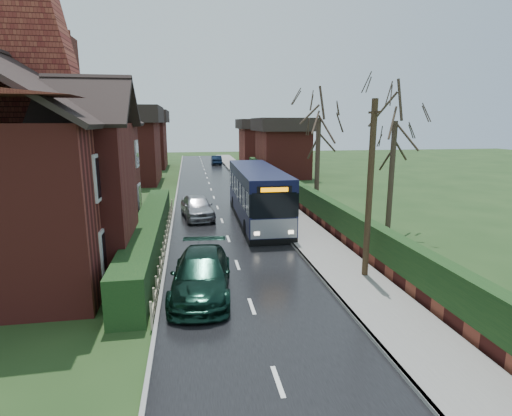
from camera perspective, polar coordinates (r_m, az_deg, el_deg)
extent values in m
plane|color=#2E491F|center=(15.51, -1.78, -10.72)|extent=(140.00, 140.00, 0.00)
cube|color=black|center=(24.98, -4.88, -1.84)|extent=(6.00, 100.00, 0.02)
cube|color=slate|center=(25.64, 4.63, -1.33)|extent=(2.50, 100.00, 0.14)
cube|color=gray|center=(25.38, 2.00, -1.44)|extent=(0.12, 100.00, 0.14)
cube|color=gray|center=(24.92, -11.89, -2.00)|extent=(0.12, 100.00, 0.10)
cube|color=black|center=(19.97, -14.96, -3.45)|extent=(1.20, 16.00, 1.60)
cube|color=maroon|center=(26.00, 7.95, -0.70)|extent=(0.30, 50.00, 0.60)
cube|color=black|center=(25.82, 8.01, 1.25)|extent=(0.60, 50.00, 1.20)
cube|color=maroon|center=(20.67, -29.52, 2.14)|extent=(8.00, 14.00, 6.00)
cube|color=maroon|center=(16.84, -21.71, 0.92)|extent=(2.50, 4.00, 6.00)
cube|color=brown|center=(24.17, -25.46, 18.57)|extent=(0.90, 1.40, 2.20)
cube|color=silver|center=(15.15, -20.80, -5.66)|extent=(0.08, 1.20, 1.60)
cube|color=black|center=(15.15, -20.69, -5.65)|extent=(0.03, 0.95, 1.35)
cube|color=silver|center=(14.61, -21.56, 4.12)|extent=(0.08, 1.20, 1.60)
cube|color=black|center=(14.60, -21.45, 4.12)|extent=(0.03, 0.95, 1.35)
cube|color=silver|center=(18.95, -18.52, -2.01)|extent=(0.08, 1.20, 1.60)
cube|color=black|center=(18.94, -18.43, -2.01)|extent=(0.03, 0.95, 1.35)
cube|color=silver|center=(18.51, -19.06, 5.82)|extent=(0.08, 1.20, 1.60)
cube|color=black|center=(18.51, -18.97, 5.83)|extent=(0.03, 0.95, 1.35)
cube|color=silver|center=(22.81, -17.02, 0.42)|extent=(0.08, 1.20, 1.60)
cube|color=black|center=(22.81, -16.94, 0.42)|extent=(0.03, 0.95, 1.35)
cube|color=silver|center=(22.45, -17.43, 6.93)|extent=(0.08, 1.20, 1.60)
cube|color=black|center=(22.45, -17.35, 6.93)|extent=(0.03, 0.95, 1.35)
cube|color=silver|center=(25.25, -16.31, 1.55)|extent=(0.08, 1.20, 1.60)
cube|color=black|center=(25.24, -16.24, 1.55)|extent=(0.03, 0.95, 1.35)
cube|color=silver|center=(24.92, -16.67, 7.44)|extent=(0.08, 1.20, 1.60)
cube|color=black|center=(24.92, -16.60, 7.44)|extent=(0.03, 0.95, 1.35)
cube|color=black|center=(24.87, 0.17, 0.25)|extent=(2.61, 10.83, 1.12)
cube|color=black|center=(24.66, 0.17, 2.86)|extent=(2.63, 10.83, 1.18)
cube|color=black|center=(24.53, 0.18, 4.97)|extent=(2.61, 10.83, 0.65)
cube|color=black|center=(25.03, 0.17, -1.38)|extent=(2.61, 10.83, 0.34)
cube|color=gray|center=(19.75, 2.56, -2.96)|extent=(2.36, 0.15, 0.98)
cube|color=black|center=(19.45, 2.61, 0.37)|extent=(2.21, 0.11, 1.28)
cube|color=black|center=(19.31, 2.64, 2.65)|extent=(1.72, 0.10, 0.34)
cube|color=#FF8C00|center=(19.27, 2.66, 2.63)|extent=(1.35, 0.06, 0.22)
cube|color=black|center=(19.93, 2.55, -4.82)|extent=(2.41, 0.17, 0.29)
cube|color=#FFF2CC|center=(19.60, 0.13, -3.66)|extent=(0.28, 0.05, 0.18)
cube|color=#FFF2CC|center=(19.93, 5.02, -3.44)|extent=(0.28, 0.05, 0.18)
cylinder|color=black|center=(21.49, -1.33, -2.84)|extent=(0.29, 0.95, 0.94)
cylinder|color=black|center=(21.88, 4.44, -2.61)|extent=(0.29, 0.95, 0.94)
cylinder|color=black|center=(28.18, -3.14, 0.75)|extent=(0.29, 0.95, 0.94)
cylinder|color=black|center=(28.47, 1.31, 0.89)|extent=(0.29, 0.95, 0.94)
imported|color=#B4B3B8|center=(25.76, -8.43, 0.19)|extent=(2.37, 4.60, 1.50)
imported|color=black|center=(14.52, -7.80, -9.38)|extent=(2.49, 5.19, 1.46)
imported|color=black|center=(58.70, -5.70, 6.84)|extent=(1.41, 4.03, 1.33)
cylinder|color=slate|center=(21.14, 4.68, -0.82)|extent=(0.07, 0.07, 2.60)
cube|color=silver|center=(20.92, 4.73, 2.15)|extent=(0.16, 0.39, 0.30)
cube|color=silver|center=(20.99, 4.72, 1.15)|extent=(0.14, 0.35, 0.26)
cylinder|color=black|center=(15.68, 15.91, 2.17)|extent=(0.24, 0.24, 6.87)
cube|color=black|center=(15.47, 16.56, 12.98)|extent=(0.09, 0.88, 0.08)
cylinder|color=#33271E|center=(23.11, 18.76, 4.11)|extent=(0.29, 0.29, 6.10)
cylinder|color=#36281F|center=(28.21, 8.75, 6.07)|extent=(0.33, 0.33, 6.22)
cylinder|color=#382921|center=(27.77, -25.67, 6.59)|extent=(0.36, 0.36, 7.82)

